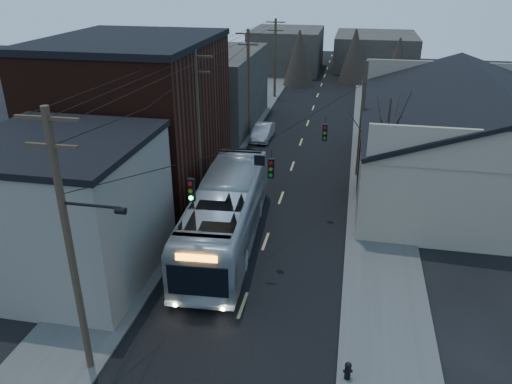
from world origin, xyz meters
TOP-DOWN VIEW (x-y plane):
  - road_surface at (0.00, 30.00)m, footprint 9.00×110.00m
  - sidewalk_left at (-6.50, 30.00)m, footprint 4.00×110.00m
  - sidewalk_right at (6.50, 30.00)m, footprint 4.00×110.00m
  - building_clapboard at (-9.00, 9.00)m, footprint 8.00×8.00m
  - building_brick at (-10.00, 20.00)m, footprint 10.00×12.00m
  - building_left_far at (-9.50, 36.00)m, footprint 9.00×14.00m
  - warehouse at (13.00, 25.00)m, footprint 16.16×20.60m
  - building_far_left at (-6.00, 65.00)m, footprint 10.00×12.00m
  - building_far_right at (7.00, 70.00)m, footprint 12.00×14.00m
  - bare_tree at (6.50, 20.00)m, footprint 0.40×0.40m
  - utility_lines at (-3.11, 24.14)m, footprint 11.24×45.28m
  - bus at (-2.14, 13.40)m, footprint 4.01×13.62m
  - parked_car at (-3.49, 32.13)m, footprint 1.55×4.28m
  - fire_hydrant at (4.90, 4.27)m, footprint 0.36×0.26m

SIDE VIEW (x-z plane):
  - road_surface at x=0.00m, z-range 0.00..0.02m
  - sidewalk_left at x=-6.50m, z-range 0.00..0.12m
  - sidewalk_right at x=6.50m, z-range 0.00..0.12m
  - fire_hydrant at x=4.90m, z-range 0.15..0.89m
  - parked_car at x=-3.49m, z-range 0.00..1.40m
  - bus at x=-2.14m, z-range 0.00..3.74m
  - building_far_right at x=7.00m, z-range 0.00..5.00m
  - warehouse at x=13.00m, z-range -1.17..6.56m
  - building_far_left at x=-6.00m, z-range 0.00..6.00m
  - building_clapboard at x=-9.00m, z-range 0.00..7.00m
  - building_left_far at x=-9.50m, z-range 0.00..7.00m
  - bare_tree at x=6.50m, z-range 0.00..7.20m
  - utility_lines at x=-3.11m, z-range -0.30..10.20m
  - building_brick at x=-10.00m, z-range 0.00..10.00m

